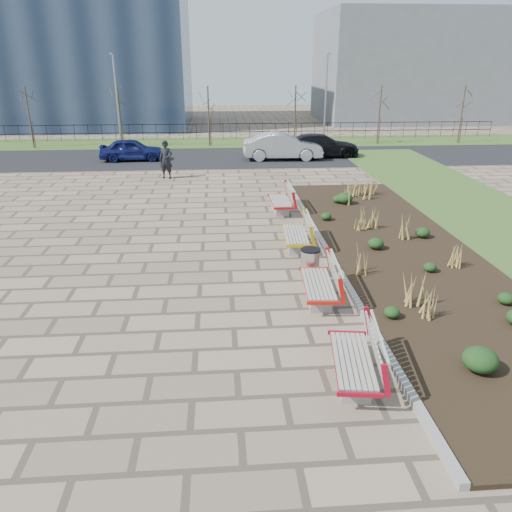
{
  "coord_description": "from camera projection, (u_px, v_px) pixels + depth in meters",
  "views": [
    {
      "loc": [
        0.59,
        -9.09,
        5.69
      ],
      "look_at": [
        1.5,
        3.0,
        0.9
      ],
      "focal_mm": 35.0,
      "sensor_mm": 36.0,
      "label": 1
    }
  ],
  "objects": [
    {
      "name": "planting_bed",
      "position": [
        403.0,
        254.0,
        15.53
      ],
      "size": [
        4.5,
        18.0,
        0.1
      ],
      "primitive_type": "cube",
      "color": "black",
      "rests_on": "ground"
    },
    {
      "name": "planting_curb",
      "position": [
        329.0,
        255.0,
        15.36
      ],
      "size": [
        0.16,
        18.0,
        0.15
      ],
      "primitive_type": "cube",
      "color": "gray",
      "rests_on": "ground"
    },
    {
      "name": "pedestrian",
      "position": [
        166.0,
        160.0,
        25.25
      ],
      "size": [
        0.79,
        0.62,
        1.92
      ],
      "primitive_type": "imported",
      "rotation": [
        0.0,
        0.0,
        -0.26
      ],
      "color": "black",
      "rests_on": "ground"
    },
    {
      "name": "bench_a",
      "position": [
        353.0,
        357.0,
        9.33
      ],
      "size": [
        1.18,
        2.2,
        1.0
      ],
      "primitive_type": null,
      "rotation": [
        0.0,
        0.0,
        -0.14
      ],
      "color": "#A40A21",
      "rests_on": "ground"
    },
    {
      "name": "bench_b",
      "position": [
        318.0,
        282.0,
        12.49
      ],
      "size": [
        1.03,
        2.15,
        1.0
      ],
      "primitive_type": null,
      "rotation": [
        0.0,
        0.0,
        -0.07
      ],
      "color": "red",
      "rests_on": "ground"
    },
    {
      "name": "building_grey",
      "position": [
        414.0,
        67.0,
        48.99
      ],
      "size": [
        18.0,
        12.0,
        10.0
      ],
      "primitive_type": "cube",
      "color": "slate",
      "rests_on": "ground"
    },
    {
      "name": "tree_e",
      "position": [
        379.0,
        115.0,
        35.14
      ],
      "size": [
        1.4,
        1.4,
        4.0
      ],
      "primitive_type": null,
      "color": "#4C3D2D",
      "rests_on": "grass_verge_far"
    },
    {
      "name": "bench_c",
      "position": [
        296.0,
        233.0,
        16.02
      ],
      "size": [
        1.01,
        2.15,
        1.0
      ],
      "primitive_type": null,
      "rotation": [
        0.0,
        0.0,
        -0.05
      ],
      "color": "#D0920A",
      "rests_on": "ground"
    },
    {
      "name": "ground",
      "position": [
        196.0,
        350.0,
        10.47
      ],
      "size": [
        120.0,
        120.0,
        0.0
      ],
      "primitive_type": "plane",
      "color": "#87725D",
      "rests_on": "ground"
    },
    {
      "name": "tree_b",
      "position": [
        120.0,
        117.0,
        33.88
      ],
      "size": [
        1.4,
        1.4,
        4.0
      ],
      "primitive_type": null,
      "color": "#4C3D2D",
      "rests_on": "grass_verge_far"
    },
    {
      "name": "car_black",
      "position": [
        321.0,
        145.0,
        30.98
      ],
      "size": [
        4.84,
        2.1,
        1.39
      ],
      "primitive_type": "imported",
      "rotation": [
        0.0,
        0.0,
        1.6
      ],
      "color": "black",
      "rests_on": "road"
    },
    {
      "name": "tree_a",
      "position": [
        29.0,
        118.0,
        33.46
      ],
      "size": [
        1.4,
        1.4,
        4.0
      ],
      "primitive_type": null,
      "color": "#4C3D2D",
      "rests_on": "grass_verge_far"
    },
    {
      "name": "road",
      "position": [
        209.0,
        158.0,
        30.88
      ],
      "size": [
        80.0,
        7.0,
        0.02
      ],
      "primitive_type": "cube",
      "color": "black",
      "rests_on": "ground"
    },
    {
      "name": "lamp_east",
      "position": [
        325.0,
        101.0,
        34.03
      ],
      "size": [
        0.24,
        0.6,
        6.0
      ],
      "primitive_type": null,
      "color": "gray",
      "rests_on": "grass_verge_far"
    },
    {
      "name": "tree_f",
      "position": [
        462.0,
        114.0,
        35.56
      ],
      "size": [
        1.4,
        1.4,
        4.0
      ],
      "primitive_type": null,
      "color": "#4C3D2D",
      "rests_on": "grass_verge_far"
    },
    {
      "name": "car_blue",
      "position": [
        132.0,
        150.0,
        29.81
      ],
      "size": [
        3.83,
        1.68,
        1.28
      ],
      "primitive_type": "imported",
      "rotation": [
        0.0,
        0.0,
        1.61
      ],
      "color": "#12174E",
      "rests_on": "road"
    },
    {
      "name": "grass_verge_far",
      "position": [
        210.0,
        143.0,
        36.44
      ],
      "size": [
        80.0,
        5.0,
        0.04
      ],
      "primitive_type": "cube",
      "color": "#33511E",
      "rests_on": "ground"
    },
    {
      "name": "tree_c",
      "position": [
        209.0,
        116.0,
        34.3
      ],
      "size": [
        1.4,
        1.4,
        4.0
      ],
      "primitive_type": null,
      "color": "#4C3D2D",
      "rests_on": "grass_verge_far"
    },
    {
      "name": "car_silver",
      "position": [
        283.0,
        146.0,
        30.06
      ],
      "size": [
        4.82,
        1.83,
        1.57
      ],
      "primitive_type": "imported",
      "rotation": [
        0.0,
        0.0,
        1.54
      ],
      "color": "#919497",
      "rests_on": "road"
    },
    {
      "name": "bench_d",
      "position": [
        280.0,
        199.0,
        19.84
      ],
      "size": [
        0.93,
        2.11,
        1.0
      ],
      "primitive_type": null,
      "rotation": [
        0.0,
        0.0,
        0.02
      ],
      "color": "#B60C11",
      "rests_on": "ground"
    },
    {
      "name": "litter_bin",
      "position": [
        310.0,
        264.0,
        13.84
      ],
      "size": [
        0.52,
        0.52,
        0.81
      ],
      "primitive_type": "cylinder",
      "color": "#B2B2B7",
      "rests_on": "ground"
    },
    {
      "name": "lamp_west",
      "position": [
        117.0,
        102.0,
        33.05
      ],
      "size": [
        0.24,
        0.6,
        6.0
      ],
      "primitive_type": null,
      "color": "gray",
      "rests_on": "grass_verge_far"
    },
    {
      "name": "railing_fence",
      "position": [
        210.0,
        131.0,
        37.6
      ],
      "size": [
        44.0,
        0.1,
        1.2
      ],
      "primitive_type": null,
      "color": "black",
      "rests_on": "grass_verge_far"
    },
    {
      "name": "tree_d",
      "position": [
        295.0,
        116.0,
        34.72
      ],
      "size": [
        1.4,
        1.4,
        4.0
      ],
      "primitive_type": null,
      "color": "#4C3D2D",
      "rests_on": "grass_verge_far"
    }
  ]
}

